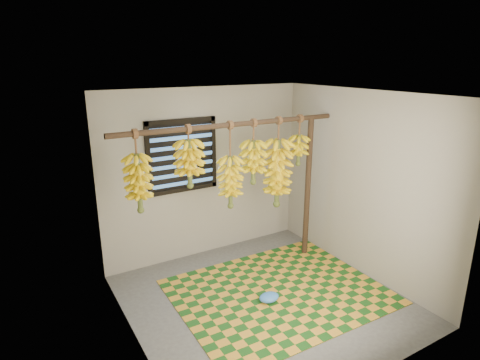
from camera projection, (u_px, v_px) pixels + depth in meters
floor at (264, 300)px, 4.76m from camera, size 3.00×3.00×0.01m
ceiling at (268, 94)px, 4.07m from camera, size 3.00×3.00×0.01m
wall_back at (205, 173)px, 5.65m from camera, size 3.00×0.01×2.40m
wall_left at (130, 235)px, 3.68m from camera, size 0.01×3.00×2.40m
wall_right at (362, 184)px, 5.15m from camera, size 0.01×3.00×2.40m
window at (182, 156)px, 5.37m from camera, size 1.00×0.04×1.00m
hanging_pole at (234, 125)px, 4.76m from camera, size 3.00×0.06×0.06m
support_post at (308, 189)px, 5.64m from camera, size 0.08×0.08×2.00m
woven_mat at (278, 292)px, 4.93m from camera, size 2.50×2.02×0.01m
plastic_bag at (269, 297)px, 4.71m from camera, size 0.25×0.19×0.10m
banana_bunch_a at (139, 183)px, 4.33m from camera, size 0.29×0.29×0.92m
banana_bunch_b at (189, 163)px, 4.59m from camera, size 0.35×0.35×0.73m
banana_bunch_c at (230, 182)px, 4.94m from camera, size 0.31×0.31×1.09m
banana_bunch_d at (253, 162)px, 5.04m from camera, size 0.33×0.33×0.83m
banana_bunch_e at (277, 173)px, 5.29m from camera, size 0.38×0.38×1.20m
banana_bunch_f at (299, 150)px, 5.38m from camera, size 0.27×0.27×0.68m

